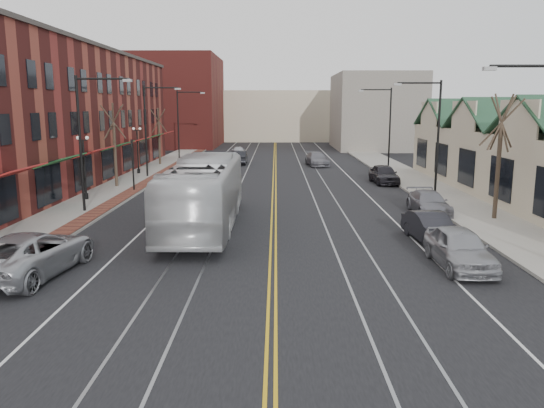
{
  "coord_description": "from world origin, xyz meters",
  "views": [
    {
      "loc": [
        0.12,
        -15.44,
        6.44
      ],
      "look_at": [
        -0.06,
        8.33,
        2.0
      ],
      "focal_mm": 35.0,
      "sensor_mm": 36.0,
      "label": 1
    }
  ],
  "objects_px": {
    "transit_bus": "(204,193)",
    "parked_car_c": "(429,203)",
    "parked_suv": "(31,253)",
    "parked_car_d": "(384,174)",
    "parked_car_b": "(431,228)",
    "parked_car_a": "(460,248)"
  },
  "relations": [
    {
      "from": "transit_bus",
      "to": "parked_car_c",
      "type": "relative_size",
      "value": 2.85
    },
    {
      "from": "parked_car_c",
      "to": "transit_bus",
      "type": "bearing_deg",
      "value": -163.9
    },
    {
      "from": "parked_suv",
      "to": "parked_car_c",
      "type": "distance_m",
      "value": 21.97
    },
    {
      "from": "parked_suv",
      "to": "parked_car_c",
      "type": "height_order",
      "value": "parked_suv"
    },
    {
      "from": "parked_car_c",
      "to": "parked_car_d",
      "type": "relative_size",
      "value": 1.01
    },
    {
      "from": "parked_suv",
      "to": "parked_car_b",
      "type": "xyz_separation_m",
      "value": [
        16.77,
        5.06,
        -0.14
      ]
    },
    {
      "from": "transit_bus",
      "to": "parked_car_a",
      "type": "xyz_separation_m",
      "value": [
        11.17,
        -6.96,
        -1.05
      ]
    },
    {
      "from": "parked_car_c",
      "to": "parked_car_d",
      "type": "distance_m",
      "value": 12.55
    },
    {
      "from": "parked_suv",
      "to": "parked_car_b",
      "type": "relative_size",
      "value": 1.42
    },
    {
      "from": "transit_bus",
      "to": "parked_car_c",
      "type": "xyz_separation_m",
      "value": [
        12.97,
        3.71,
        -1.18
      ]
    },
    {
      "from": "parked_car_a",
      "to": "parked_car_c",
      "type": "relative_size",
      "value": 1.01
    },
    {
      "from": "parked_car_a",
      "to": "parked_car_c",
      "type": "xyz_separation_m",
      "value": [
        1.8,
        10.68,
        -0.13
      ]
    },
    {
      "from": "parked_car_a",
      "to": "parked_car_b",
      "type": "height_order",
      "value": "parked_car_a"
    },
    {
      "from": "transit_bus",
      "to": "parked_car_b",
      "type": "relative_size",
      "value": 3.11
    },
    {
      "from": "transit_bus",
      "to": "parked_suv",
      "type": "xyz_separation_m",
      "value": [
        -5.6,
        -8.03,
        -1.01
      ]
    },
    {
      "from": "parked_car_a",
      "to": "parked_car_c",
      "type": "distance_m",
      "value": 10.83
    },
    {
      "from": "parked_car_b",
      "to": "parked_car_c",
      "type": "relative_size",
      "value": 0.92
    },
    {
      "from": "parked_car_a",
      "to": "parked_car_b",
      "type": "distance_m",
      "value": 3.99
    },
    {
      "from": "parked_suv",
      "to": "parked_car_c",
      "type": "xyz_separation_m",
      "value": [
        18.57,
        11.74,
        -0.17
      ]
    },
    {
      "from": "parked_car_a",
      "to": "parked_car_d",
      "type": "xyz_separation_m",
      "value": [
        1.63,
        23.22,
        -0.01
      ]
    },
    {
      "from": "parked_car_b",
      "to": "parked_suv",
      "type": "bearing_deg",
      "value": -169.28
    },
    {
      "from": "parked_suv",
      "to": "parked_car_a",
      "type": "bearing_deg",
      "value": -168.55
    }
  ]
}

